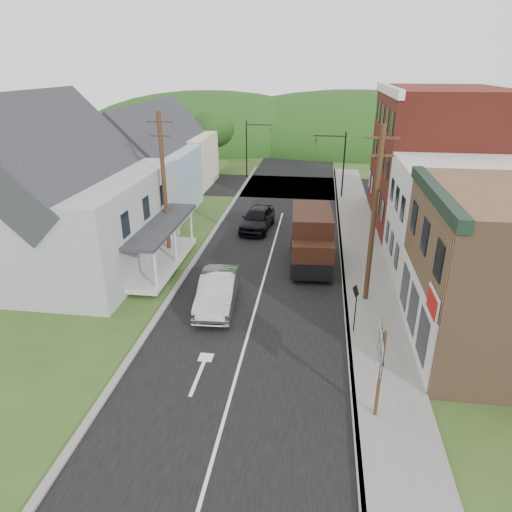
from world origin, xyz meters
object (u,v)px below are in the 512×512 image
at_px(dark_sedan, 257,219).
at_px(delivery_van, 311,239).
at_px(route_sign_cluster, 380,362).
at_px(warning_sign, 356,302).
at_px(silver_sedan, 218,291).

xyz_separation_m(dark_sedan, delivery_van, (4.13, -5.93, 0.83)).
xyz_separation_m(dark_sedan, route_sign_cluster, (6.74, -19.04, 1.51)).
height_order(route_sign_cluster, warning_sign, route_sign_cluster).
distance_m(route_sign_cluster, warning_sign, 5.46).
bearing_deg(route_sign_cluster, warning_sign, 97.61).
xyz_separation_m(dark_sedan, warning_sign, (6.32, -13.64, 0.82)).
xyz_separation_m(delivery_van, route_sign_cluster, (2.61, -13.11, 0.68)).
xyz_separation_m(silver_sedan, dark_sedan, (0.39, 11.94, 0.00)).
height_order(delivery_van, warning_sign, delivery_van).
height_order(delivery_van, route_sign_cluster, route_sign_cluster).
xyz_separation_m(silver_sedan, delivery_van, (4.53, 6.01, 0.83)).
distance_m(delivery_van, route_sign_cluster, 13.39).
bearing_deg(dark_sedan, warning_sign, -59.74).
bearing_deg(route_sign_cluster, delivery_van, 104.43).
bearing_deg(silver_sedan, route_sign_cluster, -48.98).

